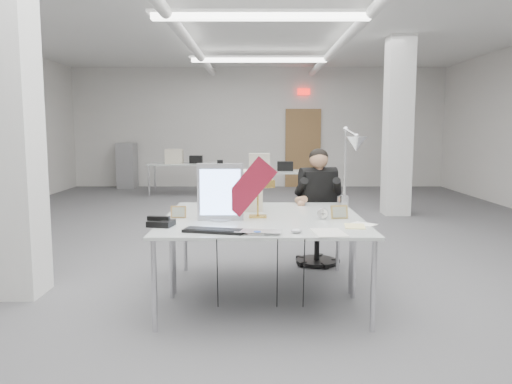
# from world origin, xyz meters

# --- Properties ---
(room_shell) EXTENTS (10.04, 14.04, 3.24)m
(room_shell) POSITION_xyz_m (0.04, 0.13, 1.69)
(room_shell) COLOR #515153
(room_shell) RESTS_ON ground
(desk_main) EXTENTS (1.80, 0.90, 0.02)m
(desk_main) POSITION_xyz_m (0.00, -2.50, 0.74)
(desk_main) COLOR silver
(desk_main) RESTS_ON room_shell
(desk_second) EXTENTS (1.80, 0.90, 0.02)m
(desk_second) POSITION_xyz_m (0.00, -1.60, 0.74)
(desk_second) COLOR silver
(desk_second) RESTS_ON room_shell
(bg_desk_a) EXTENTS (1.60, 0.80, 0.02)m
(bg_desk_a) POSITION_xyz_m (0.20, 3.00, 0.74)
(bg_desk_a) COLOR silver
(bg_desk_a) RESTS_ON room_shell
(bg_desk_b) EXTENTS (1.60, 0.80, 0.02)m
(bg_desk_b) POSITION_xyz_m (-1.80, 5.20, 0.74)
(bg_desk_b) COLOR silver
(bg_desk_b) RESTS_ON room_shell
(filing_cabinet) EXTENTS (0.45, 0.55, 1.20)m
(filing_cabinet) POSITION_xyz_m (-3.50, 6.65, 0.60)
(filing_cabinet) COLOR gray
(filing_cabinet) RESTS_ON room_shell
(office_chair) EXTENTS (0.68, 0.68, 1.15)m
(office_chair) POSITION_xyz_m (0.64, -0.93, 0.57)
(office_chair) COLOR black
(office_chair) RESTS_ON room_shell
(seated_person) EXTENTS (0.55, 0.63, 0.80)m
(seated_person) POSITION_xyz_m (0.64, -0.98, 0.90)
(seated_person) COLOR black
(seated_person) RESTS_ON office_chair
(monitor) EXTENTS (0.41, 0.05, 0.50)m
(monitor) POSITION_xyz_m (-0.37, -2.23, 1.01)
(monitor) COLOR #ADACB1
(monitor) RESTS_ON desk_main
(pennant) EXTENTS (0.50, 0.07, 0.54)m
(pennant) POSITION_xyz_m (-0.12, -2.26, 1.06)
(pennant) COLOR maroon
(pennant) RESTS_ON monitor
(keyboard) EXTENTS (0.51, 0.27, 0.02)m
(keyboard) POSITION_xyz_m (-0.39, -2.75, 0.77)
(keyboard) COLOR black
(keyboard) RESTS_ON desk_main
(laptop) EXTENTS (0.38, 0.27, 0.03)m
(laptop) POSITION_xyz_m (-0.05, -2.87, 0.77)
(laptop) COLOR #B6B6BB
(laptop) RESTS_ON desk_main
(mouse) EXTENTS (0.10, 0.08, 0.04)m
(mouse) POSITION_xyz_m (0.25, -2.79, 0.77)
(mouse) COLOR #A4A4A9
(mouse) RESTS_ON desk_main
(bankers_lamp) EXTENTS (0.31, 0.19, 0.33)m
(bankers_lamp) POSITION_xyz_m (-0.04, -2.08, 0.92)
(bankers_lamp) COLOR #C1883C
(bankers_lamp) RESTS_ON desk_main
(desk_phone) EXTENTS (0.23, 0.21, 0.05)m
(desk_phone) POSITION_xyz_m (-0.85, -2.50, 0.78)
(desk_phone) COLOR black
(desk_phone) RESTS_ON desk_main
(picture_frame_left) EXTENTS (0.14, 0.04, 0.11)m
(picture_frame_left) POSITION_xyz_m (-0.77, -2.11, 0.81)
(picture_frame_left) COLOR #B0864B
(picture_frame_left) RESTS_ON desk_main
(picture_frame_right) EXTENTS (0.16, 0.06, 0.12)m
(picture_frame_right) POSITION_xyz_m (0.69, -2.15, 0.82)
(picture_frame_right) COLOR #AB8E49
(picture_frame_right) RESTS_ON desk_main
(desk_clock) EXTENTS (0.11, 0.06, 0.10)m
(desk_clock) POSITION_xyz_m (0.54, -2.18, 0.81)
(desk_clock) COLOR #A3A2A7
(desk_clock) RESTS_ON desk_main
(paper_stack_a) EXTENTS (0.27, 0.36, 0.01)m
(paper_stack_a) POSITION_xyz_m (0.51, -2.78, 0.76)
(paper_stack_a) COLOR silver
(paper_stack_a) RESTS_ON desk_main
(paper_stack_b) EXTENTS (0.19, 0.25, 0.01)m
(paper_stack_b) POSITION_xyz_m (0.76, -2.52, 0.76)
(paper_stack_b) COLOR #F6E893
(paper_stack_b) RESTS_ON desk_main
(paper_stack_c) EXTENTS (0.25, 0.24, 0.01)m
(paper_stack_c) POSITION_xyz_m (0.85, -2.43, 0.76)
(paper_stack_c) COLOR white
(paper_stack_c) RESTS_ON desk_main
(beige_monitor) EXTENTS (0.45, 0.43, 0.39)m
(beige_monitor) POSITION_xyz_m (-0.22, -1.62, 0.95)
(beige_monitor) COLOR beige
(beige_monitor) RESTS_ON desk_second
(architect_lamp) EXTENTS (0.37, 0.67, 0.81)m
(architect_lamp) POSITION_xyz_m (0.85, -1.74, 1.16)
(architect_lamp) COLOR silver
(architect_lamp) RESTS_ON desk_second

